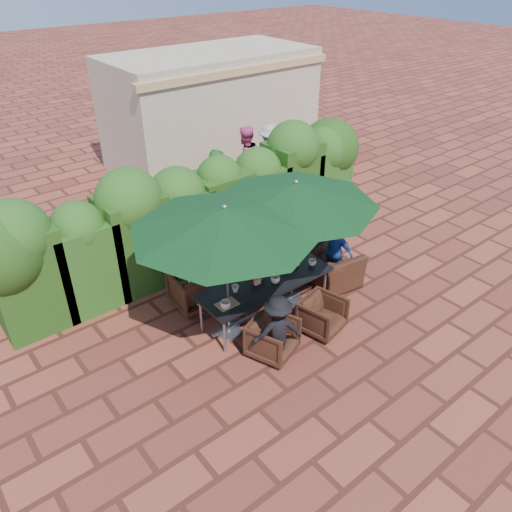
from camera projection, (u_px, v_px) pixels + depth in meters
ground at (272, 309)px, 9.24m from camera, size 80.00×80.00×0.00m
dining_table at (266, 284)px, 8.75m from camera, size 2.49×0.90×0.75m
umbrella_left at (225, 219)px, 7.53m from camera, size 3.01×3.01×2.46m
umbrella_right at (296, 193)px, 8.31m from camera, size 2.84×2.84×2.46m
chair_far_left at (194, 287)px, 9.16m from camera, size 0.84×0.80×0.81m
chair_far_mid at (239, 273)px, 9.57m from camera, size 0.89×0.85×0.77m
chair_far_right at (270, 258)px, 10.00m from camera, size 0.82×0.77×0.80m
chair_near_left at (273, 336)px, 8.06m from camera, size 0.89×0.86×0.72m
chair_near_right at (323, 314)px, 8.57m from camera, size 0.80×0.77×0.70m
chair_end_right at (329, 261)px, 9.76m from camera, size 0.88×1.21×0.98m
adult_far_left at (199, 281)px, 8.96m from camera, size 0.67×0.49×1.22m
adult_far_mid at (232, 261)px, 9.43m from camera, size 0.53×0.46×1.31m
adult_far_right at (265, 252)px, 9.85m from camera, size 0.61×0.42×1.18m
adult_near_left at (277, 331)px, 7.77m from camera, size 0.88×0.65×1.26m
adult_end_right at (335, 252)px, 9.74m from camera, size 0.57×0.83×1.29m
child_left at (215, 281)px, 9.32m from camera, size 0.34×0.31×0.79m
child_right at (250, 266)px, 9.74m from camera, size 0.36×0.34×0.81m
pedestrian_a at (217, 179)px, 12.42m from camera, size 1.46×0.55×1.55m
pedestrian_b at (245, 161)px, 13.06m from camera, size 0.91×0.57×1.85m
pedestrian_c at (270, 157)px, 13.41m from camera, size 1.22×0.75×1.78m
cup_a at (226, 305)px, 8.02m from camera, size 0.17×0.17×0.14m
cup_b at (235, 289)px, 8.41m from camera, size 0.13×0.13×0.12m
cup_c at (275, 279)px, 8.63m from camera, size 0.17×0.17×0.13m
cup_d at (285, 265)px, 9.02m from camera, size 0.14×0.14×0.13m
cup_e at (312, 262)px, 9.11m from camera, size 0.15×0.15×0.12m
ketchup_bottle at (253, 279)px, 8.61m from camera, size 0.04×0.04×0.17m
sauce_bottle at (262, 276)px, 8.69m from camera, size 0.04×0.04×0.17m
serving_tray at (227, 304)px, 8.13m from camera, size 0.35×0.25×0.02m
number_block_left at (257, 282)px, 8.60m from camera, size 0.12×0.06×0.10m
number_block_right at (296, 263)px, 9.09m from camera, size 0.12×0.06×0.10m
hedge_wall at (192, 205)px, 9.99m from camera, size 9.10×1.60×2.52m
building at (212, 108)px, 14.88m from camera, size 6.20×3.08×3.20m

